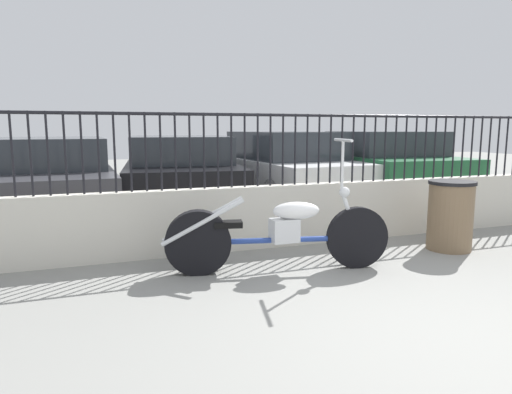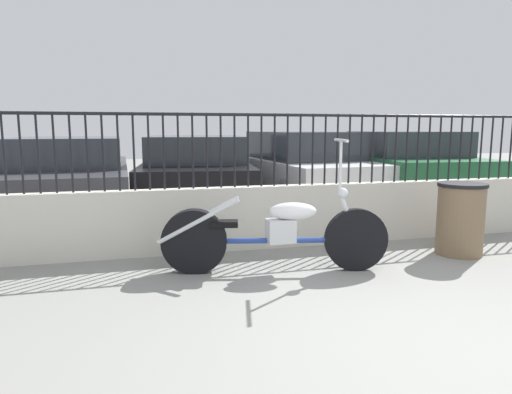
% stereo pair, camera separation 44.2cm
% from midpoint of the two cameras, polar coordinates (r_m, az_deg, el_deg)
% --- Properties ---
extents(ground_plane, '(40.00, 40.00, 0.00)m').
position_cam_midpoint_polar(ground_plane, '(3.45, 26.83, -17.17)').
color(ground_plane, gray).
extents(low_wall, '(8.95, 0.18, 0.76)m').
position_cam_midpoint_polar(low_wall, '(5.69, 7.65, -2.29)').
color(low_wall, beige).
rests_on(low_wall, ground_plane).
extents(fence_railing, '(8.95, 0.04, 0.86)m').
position_cam_midpoint_polar(fence_railing, '(5.59, 7.84, 7.14)').
color(fence_railing, black).
rests_on(fence_railing, low_wall).
extents(motorcycle_blue, '(2.30, 0.73, 1.35)m').
position_cam_midpoint_polar(motorcycle_blue, '(4.61, 3.65, -4.68)').
color(motorcycle_blue, black).
rests_on(motorcycle_blue, ground_plane).
extents(trash_bin, '(0.54, 0.54, 0.83)m').
position_cam_midpoint_polar(trash_bin, '(5.83, 26.21, -2.47)').
color(trash_bin, brown).
rests_on(trash_bin, ground_plane).
extents(car_dark_grey, '(1.87, 4.32, 1.31)m').
position_cam_midpoint_polar(car_dark_grey, '(7.76, -20.72, 2.28)').
color(car_dark_grey, black).
rests_on(car_dark_grey, ground_plane).
extents(car_black, '(2.19, 4.13, 1.31)m').
position_cam_midpoint_polar(car_black, '(7.97, -5.96, 2.98)').
color(car_black, black).
rests_on(car_black, ground_plane).
extents(car_white, '(2.08, 4.48, 1.38)m').
position_cam_midpoint_polar(car_white, '(8.87, 6.82, 3.67)').
color(car_white, black).
rests_on(car_white, ground_plane).
extents(car_green, '(2.19, 4.05, 1.38)m').
position_cam_midpoint_polar(car_green, '(9.45, 18.99, 3.61)').
color(car_green, black).
rests_on(car_green, ground_plane).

